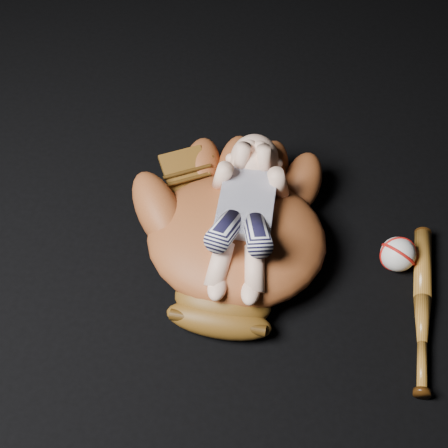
% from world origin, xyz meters
% --- Properties ---
extents(baseball_glove, '(0.51, 0.57, 0.16)m').
position_xyz_m(baseball_glove, '(-0.10, 0.15, 0.08)').
color(baseball_glove, brown).
rests_on(baseball_glove, ground).
extents(newborn_baby, '(0.20, 0.40, 0.16)m').
position_xyz_m(newborn_baby, '(-0.09, 0.15, 0.14)').
color(newborn_baby, beige).
rests_on(newborn_baby, baseball_glove).
extents(baseball_bat, '(0.07, 0.39, 0.04)m').
position_xyz_m(baseball_bat, '(0.28, 0.05, 0.02)').
color(baseball_bat, '#9A5F1D').
rests_on(baseball_bat, ground).
extents(baseball, '(0.09, 0.09, 0.07)m').
position_xyz_m(baseball, '(0.24, 0.16, 0.04)').
color(baseball, white).
rests_on(baseball, ground).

